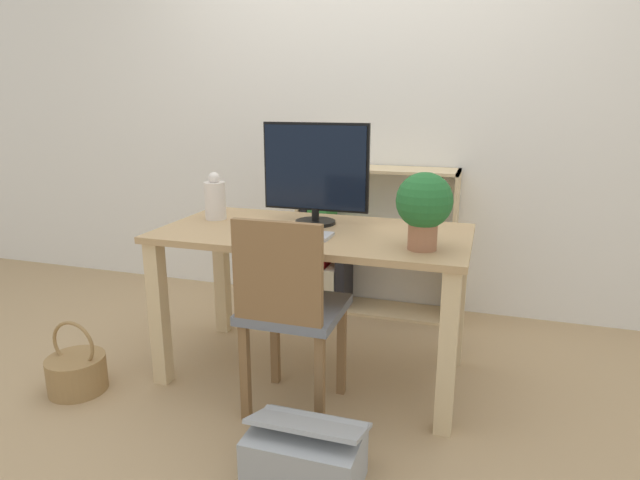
{
  "coord_description": "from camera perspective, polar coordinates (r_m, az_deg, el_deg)",
  "views": [
    {
      "loc": [
        0.76,
        -2.27,
        1.32
      ],
      "look_at": [
        0.0,
        0.1,
        0.65
      ],
      "focal_mm": 30.0,
      "sensor_mm": 36.0,
      "label": 1
    }
  ],
  "objects": [
    {
      "name": "wall_back",
      "position": [
        3.42,
        5.07,
        14.59
      ],
      "size": [
        8.0,
        0.05,
        2.6
      ],
      "color": "silver",
      "rests_on": "ground_plane"
    },
    {
      "name": "bookshelf",
      "position": [
        3.4,
        2.86,
        -1.03
      ],
      "size": [
        0.96,
        0.28,
        0.91
      ],
      "color": "#D8BC8C",
      "rests_on": "ground_plane"
    },
    {
      "name": "desk",
      "position": [
        2.5,
        -0.7,
        -1.74
      ],
      "size": [
        1.42,
        0.73,
        0.72
      ],
      "color": "tan",
      "rests_on": "ground_plane"
    },
    {
      "name": "potted_plant",
      "position": [
        2.16,
        11.04,
        3.71
      ],
      "size": [
        0.23,
        0.23,
        0.31
      ],
      "color": "#9E6647",
      "rests_on": "desk"
    },
    {
      "name": "chair",
      "position": [
        2.2,
        -3.27,
        -7.18
      ],
      "size": [
        0.4,
        0.4,
        0.88
      ],
      "rotation": [
        0.0,
        0.0,
        0.16
      ],
      "color": "slate",
      "rests_on": "ground_plane"
    },
    {
      "name": "storage_box",
      "position": [
        2.01,
        -1.57,
        -22.06
      ],
      "size": [
        0.4,
        0.3,
        0.26
      ],
      "color": "#999EA3",
      "rests_on": "ground_plane"
    },
    {
      "name": "vase",
      "position": [
        2.73,
        -11.13,
        4.34
      ],
      "size": [
        0.11,
        0.11,
        0.24
      ],
      "color": "silver",
      "rests_on": "desk"
    },
    {
      "name": "basket",
      "position": [
        2.78,
        -24.52,
        -12.66
      ],
      "size": [
        0.26,
        0.26,
        0.34
      ],
      "color": "#997547",
      "rests_on": "ground_plane"
    },
    {
      "name": "ground_plane",
      "position": [
        2.74,
        -0.66,
        -13.85
      ],
      "size": [
        10.0,
        10.0,
        0.0
      ],
      "primitive_type": "plane",
      "color": "tan"
    },
    {
      "name": "keyboard",
      "position": [
        2.37,
        -3.17,
        0.66
      ],
      "size": [
        0.37,
        0.13,
        0.02
      ],
      "color": "#B2B2B7",
      "rests_on": "desk"
    },
    {
      "name": "monitor",
      "position": [
        2.55,
        -0.49,
        7.38
      ],
      "size": [
        0.52,
        0.19,
        0.48
      ],
      "color": "black",
      "rests_on": "desk"
    }
  ]
}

